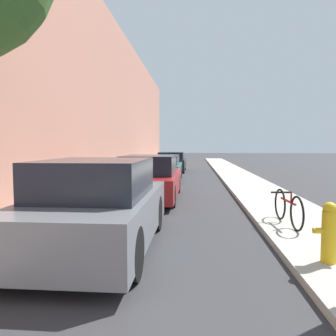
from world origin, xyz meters
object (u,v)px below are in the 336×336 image
bicycle (288,208)px  fire_hydrant (329,232)px  parked_car_black (172,162)px  parked_car_red (150,178)px  parked_car_grey (99,207)px  parked_car_teal (163,168)px

bicycle → fire_hydrant: bearing=-94.5°
parked_car_black → fire_hydrant: parked_car_black is taller
parked_car_red → bicycle: 4.92m
parked_car_red → fire_hydrant: bearing=-60.2°
parked_car_grey → fire_hydrant: parked_car_grey is taller
parked_car_teal → parked_car_grey: bearing=-90.2°
bicycle → parked_car_red: bearing=129.2°
parked_car_teal → fire_hydrant: bearing=-73.1°
parked_car_teal → parked_car_black: size_ratio=0.94×
parked_car_grey → parked_car_teal: 10.52m
parked_car_grey → parked_car_red: parked_car_grey is taller
parked_car_teal → fire_hydrant: size_ratio=5.03×
parked_car_teal → bicycle: 9.69m
fire_hydrant → bicycle: size_ratio=0.51×
parked_car_grey → bicycle: size_ratio=2.42×
parked_car_grey → parked_car_teal: bearing=89.8°
fire_hydrant → bicycle: fire_hydrant is taller
parked_car_grey → parked_car_black: bearing=89.8°
parked_car_teal → bicycle: parked_car_teal is taller
parked_car_red → parked_car_teal: 5.44m
parked_car_black → parked_car_red: bearing=-89.5°
parked_car_red → fire_hydrant: parked_car_red is taller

